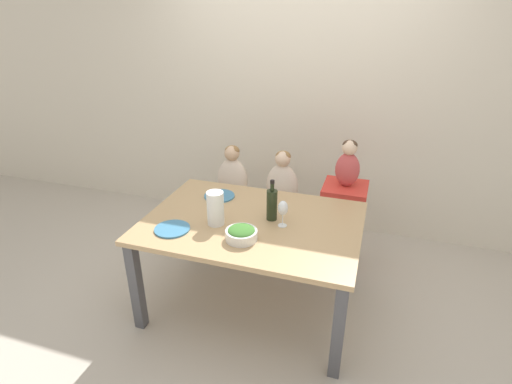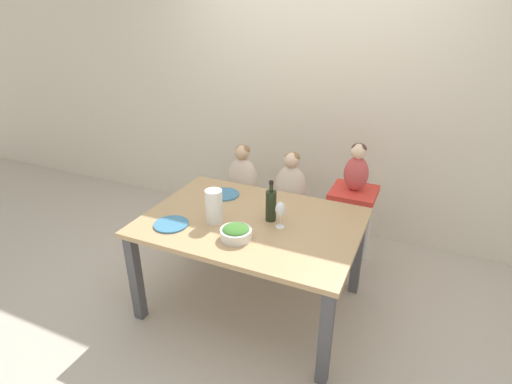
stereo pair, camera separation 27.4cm
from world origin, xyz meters
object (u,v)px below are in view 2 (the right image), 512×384
object	(u,v)px
person_child_left	(243,175)
wine_glass_near	(280,210)
person_baby_right	(357,167)
salad_bowl_large	(236,232)
chair_far_left	(243,205)
chair_right_highchair	(352,207)
person_child_center	(291,183)
chair_far_center	(290,215)
dinner_plate_back_left	(224,194)
paper_towel_roll	(214,206)
wine_bottle	(271,205)
dinner_plate_front_left	(171,224)

from	to	relation	value
person_child_left	wine_glass_near	bearing A→B (deg)	-50.13
person_baby_right	salad_bowl_large	bearing A→B (deg)	-117.25
person_baby_right	chair_far_left	bearing A→B (deg)	-179.95
chair_right_highchair	person_child_center	world-z (taller)	person_child_center
chair_far_center	salad_bowl_large	world-z (taller)	salad_bowl_large
wine_glass_near	dinner_plate_back_left	xyz separation A→B (m)	(-0.58, 0.29, -0.12)
wine_glass_near	chair_far_left	bearing A→B (deg)	129.89
chair_far_center	person_baby_right	bearing A→B (deg)	0.09
paper_towel_roll	wine_bottle	bearing A→B (deg)	27.60
chair_far_center	person_child_center	bearing A→B (deg)	90.00
chair_far_center	paper_towel_roll	xyz separation A→B (m)	(-0.23, -0.90, 0.46)
person_child_left	person_baby_right	world-z (taller)	person_baby_right
chair_far_center	dinner_plate_back_left	bearing A→B (deg)	-126.44
person_child_left	dinner_plate_front_left	size ratio (longest dim) A/B	2.22
person_child_left	person_baby_right	size ratio (longest dim) A/B	1.34
person_baby_right	dinner_plate_back_left	bearing A→B (deg)	-150.91
dinner_plate_front_left	chair_far_center	bearing A→B (deg)	65.98
chair_far_left	person_child_center	distance (m)	0.55
wine_glass_near	dinner_plate_back_left	size ratio (longest dim) A/B	0.79
chair_far_center	paper_towel_roll	distance (m)	1.04
chair_far_center	salad_bowl_large	bearing A→B (deg)	-89.97
chair_far_center	person_baby_right	world-z (taller)	person_baby_right
person_baby_right	chair_right_highchair	bearing A→B (deg)	-90.00
dinner_plate_front_left	chair_right_highchair	bearing A→B (deg)	46.52
salad_bowl_large	dinner_plate_front_left	bearing A→B (deg)	-176.73
person_baby_right	salad_bowl_large	xyz separation A→B (m)	(-0.54, -1.04, -0.15)
chair_right_highchair	person_child_center	distance (m)	0.55
person_baby_right	chair_far_center	bearing A→B (deg)	-179.91
chair_right_highchair	person_baby_right	size ratio (longest dim) A/B	1.87
chair_far_center	person_child_center	xyz separation A→B (m)	(0.00, 0.00, 0.31)
chair_far_left	chair_right_highchair	size ratio (longest dim) A/B	0.61
wine_glass_near	dinner_plate_back_left	bearing A→B (deg)	153.50
chair_far_left	dinner_plate_back_left	world-z (taller)	dinner_plate_back_left
paper_towel_roll	salad_bowl_large	distance (m)	0.28
person_child_left	wine_glass_near	xyz separation A→B (m)	(0.66, -0.79, 0.16)
salad_bowl_large	dinner_plate_front_left	size ratio (longest dim) A/B	0.86
paper_towel_roll	salad_bowl_large	xyz separation A→B (m)	(0.23, -0.14, -0.07)
chair_right_highchair	dinner_plate_back_left	distance (m)	1.05
chair_right_highchair	person_child_left	world-z (taller)	person_child_left
person_child_center	salad_bowl_large	size ratio (longest dim) A/B	2.57
chair_far_center	dinner_plate_back_left	distance (m)	0.72
chair_far_left	wine_glass_near	size ratio (longest dim) A/B	2.40
person_child_center	wine_glass_near	size ratio (longest dim) A/B	2.81
dinner_plate_front_left	wine_bottle	bearing A→B (deg)	30.26
chair_right_highchair	person_child_center	size ratio (longest dim) A/B	1.39
chair_far_left	person_child_center	xyz separation A→B (m)	(0.46, 0.00, 0.31)
paper_towel_roll	wine_glass_near	world-z (taller)	paper_towel_roll
chair_far_left	wine_glass_near	xyz separation A→B (m)	(0.66, -0.79, 0.47)
chair_far_left	paper_towel_roll	world-z (taller)	paper_towel_roll
chair_far_center	person_child_left	size ratio (longest dim) A/B	0.85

